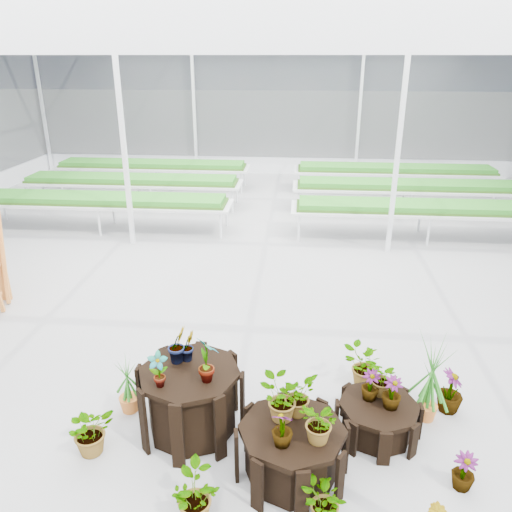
{
  "coord_description": "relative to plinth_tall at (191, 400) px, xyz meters",
  "views": [
    {
      "loc": [
        0.91,
        -6.91,
        4.2
      ],
      "look_at": [
        0.29,
        0.24,
        1.3
      ],
      "focal_mm": 35.0,
      "sensor_mm": 36.0,
      "label": 1
    }
  ],
  "objects": [
    {
      "name": "greenhouse_shell",
      "position": [
        0.27,
        2.18,
        1.83
      ],
      "size": [
        18.0,
        24.0,
        4.5
      ],
      "primitive_type": null,
      "color": "white",
      "rests_on": "ground"
    },
    {
      "name": "plinth_mid",
      "position": [
        1.2,
        -0.6,
        -0.11
      ],
      "size": [
        1.37,
        1.37,
        0.62
      ],
      "primitive_type": "cylinder",
      "rotation": [
        0.0,
        0.0,
        0.19
      ],
      "color": "black",
      "rests_on": "ground"
    },
    {
      "name": "nursery_benches",
      "position": [
        0.27,
        9.38,
        0.0
      ],
      "size": [
        16.0,
        7.0,
        0.84
      ],
      "primitive_type": null,
      "color": "silver",
      "rests_on": "ground"
    },
    {
      "name": "plinth_low",
      "position": [
        2.2,
        0.1,
        -0.2
      ],
      "size": [
        0.98,
        0.98,
        0.43
      ],
      "primitive_type": "cylinder",
      "rotation": [
        0.0,
        0.0,
        0.02
      ],
      "color": "black",
      "rests_on": "ground"
    },
    {
      "name": "steel_frame",
      "position": [
        0.27,
        2.18,
        1.83
      ],
      "size": [
        18.0,
        24.0,
        4.5
      ],
      "primitive_type": null,
      "color": "silver",
      "rests_on": "ground"
    },
    {
      "name": "nursery_plants",
      "position": [
        1.12,
        -0.06,
        0.1
      ],
      "size": [
        4.76,
        2.93,
        1.42
      ],
      "color": "#2A7720",
      "rests_on": "ground"
    },
    {
      "name": "ground_plane",
      "position": [
        0.27,
        2.18,
        -0.42
      ],
      "size": [
        24.0,
        24.0,
        0.0
      ],
      "primitive_type": "plane",
      "color": "gray",
      "rests_on": "ground"
    },
    {
      "name": "plinth_tall",
      "position": [
        0.0,
        0.0,
        0.0
      ],
      "size": [
        1.27,
        1.27,
        0.84
      ],
      "primitive_type": "cylinder",
      "rotation": [
        0.0,
        0.0,
        -0.04
      ],
      "color": "black",
      "rests_on": "ground"
    }
  ]
}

